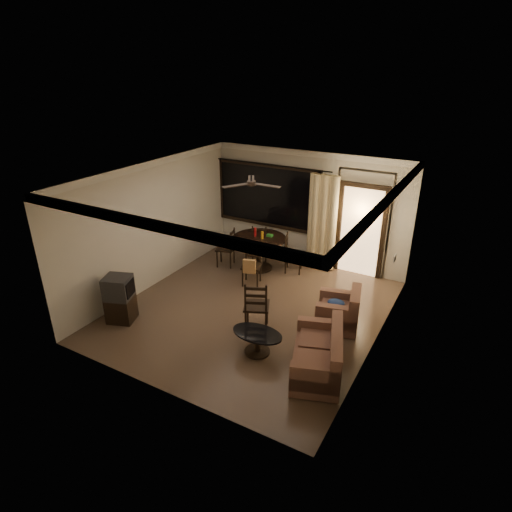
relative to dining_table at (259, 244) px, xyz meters
The scene contains 12 objects.
ground 2.07m from the dining_table, 65.29° to the right, with size 5.50×5.50×0.00m, color #7F6651.
room_shell 1.85m from the dining_table, ahead, with size 5.50×6.70×5.50m.
dining_table is the anchor object (origin of this frame).
dining_chair_west 0.91m from the dining_table, 162.41° to the right, with size 0.53×0.53×0.95m.
dining_chair_east 0.91m from the dining_table, 17.46° to the left, with size 0.53×0.53×0.95m.
dining_chair_south 0.92m from the dining_table, 72.57° to the right, with size 0.53×0.56×0.95m.
dining_chair_north 0.66m from the dining_table, 115.45° to the left, with size 0.53×0.53×0.95m.
tv_cabinet 3.58m from the dining_table, 109.75° to the right, with size 0.62×0.59×0.94m.
sofa 4.04m from the dining_table, 46.72° to the right, with size 1.17×1.59×0.76m.
armchair 3.02m from the dining_table, 30.05° to the right, with size 0.93×0.93×0.78m.
coffee_table 3.40m from the dining_table, 61.50° to the right, with size 0.92×0.55×0.40m.
side_chair 2.68m from the dining_table, 62.00° to the right, with size 0.62×0.62×1.05m.
Camera 1 is at (3.79, -6.55, 4.62)m, focal length 30.00 mm.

